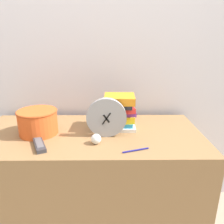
% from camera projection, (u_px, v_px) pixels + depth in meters
% --- Properties ---
extents(wall_back, '(6.00, 0.04, 2.40)m').
position_uv_depth(wall_back, '(92.00, 46.00, 1.49)').
color(wall_back, silver).
rests_on(wall_back, ground_plane).
extents(desk, '(1.31, 0.61, 0.72)m').
position_uv_depth(desk, '(91.00, 184.00, 1.40)').
color(desk, olive).
rests_on(desk, ground_plane).
extents(desk_clock, '(0.22, 0.04, 0.22)m').
position_uv_depth(desk_clock, '(106.00, 118.00, 1.20)').
color(desk_clock, '#99999E').
rests_on(desk_clock, desk).
extents(book_stack, '(0.24, 0.21, 0.21)m').
position_uv_depth(book_stack, '(117.00, 112.00, 1.32)').
color(book_stack, white).
rests_on(book_stack, desk).
extents(basket, '(0.23, 0.23, 0.14)m').
position_uv_depth(basket, '(38.00, 121.00, 1.25)').
color(basket, '#E05623').
rests_on(basket, desk).
extents(tv_remote, '(0.12, 0.19, 0.02)m').
position_uv_depth(tv_remote, '(39.00, 144.00, 1.12)').
color(tv_remote, '#333338').
rests_on(tv_remote, desk).
extents(crumpled_paper_ball, '(0.05, 0.05, 0.05)m').
position_uv_depth(crumpled_paper_ball, '(96.00, 139.00, 1.14)').
color(crumpled_paper_ball, white).
rests_on(crumpled_paper_ball, desk).
extents(pen, '(0.13, 0.05, 0.01)m').
position_uv_depth(pen, '(136.00, 150.00, 1.07)').
color(pen, navy).
rests_on(pen, desk).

